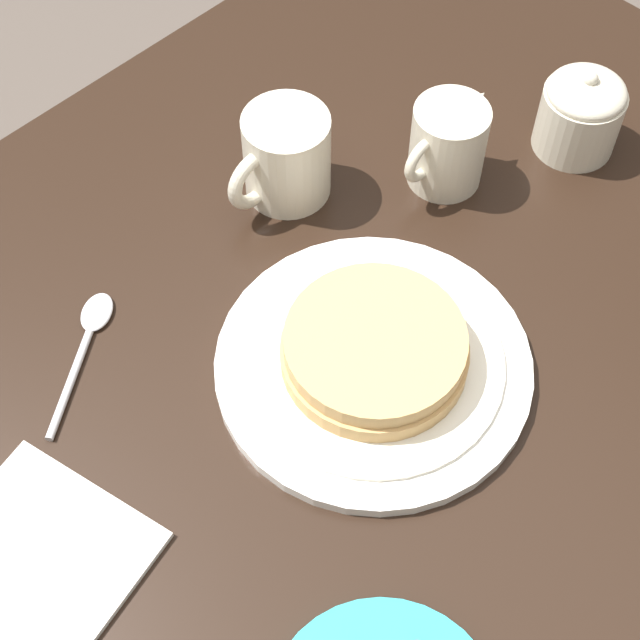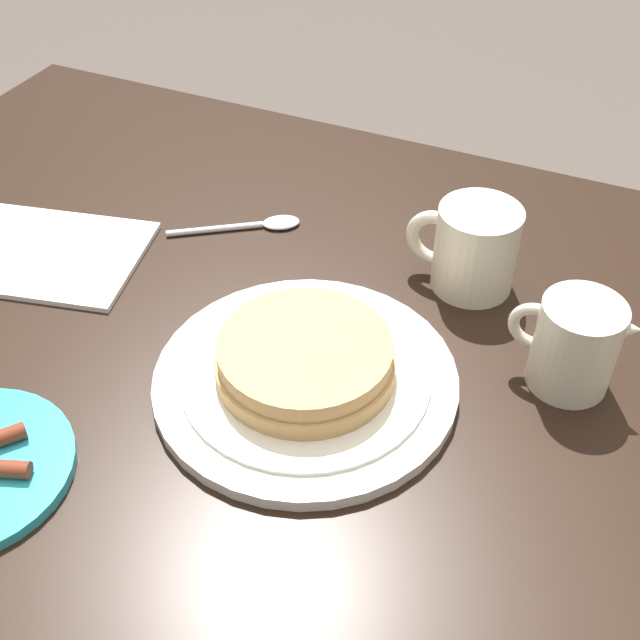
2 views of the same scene
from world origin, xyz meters
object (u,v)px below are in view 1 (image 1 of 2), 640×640
Objects in this scene: pancake_plate at (374,358)px; creamer_pitcher at (448,143)px; coffee_mug at (284,157)px; napkin at (12,592)px; spoon at (88,337)px; sugar_bowl at (585,114)px.

creamer_pitcher is (-0.21, -0.10, 0.03)m from pancake_plate.
coffee_mug is at bearing -114.47° from pancake_plate.
creamer_pitcher is at bearing 140.71° from coffee_mug.
napkin is (0.54, 0.04, -0.04)m from creamer_pitcher.
creamer_pitcher is at bearing -154.49° from pancake_plate.
coffee_mug is 0.24m from spoon.
spoon is (0.24, 0.00, -0.04)m from coffee_mug.
pancake_plate reaches higher than spoon.
sugar_bowl is 0.51m from spoon.
sugar_bowl reaches higher than coffee_mug.
coffee_mug is 1.02× the size of creamer_pitcher.
pancake_plate is 2.37× the size of coffee_mug.
creamer_pitcher reaches higher than napkin.
creamer_pitcher is at bearing -175.63° from napkin.
coffee_mug is 0.50× the size of napkin.
coffee_mug is at bearing -34.27° from sugar_bowl.
creamer_pitcher is at bearing -28.76° from sugar_bowl.
sugar_bowl is at bearing 151.24° from creamer_pitcher.
creamer_pitcher is 0.14m from sugar_bowl.
napkin is (0.66, -0.03, -0.04)m from sugar_bowl.
napkin is 1.71× the size of spoon.
sugar_bowl reaches higher than napkin.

